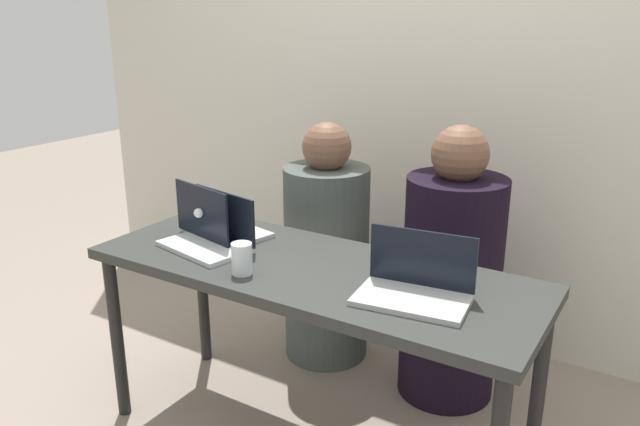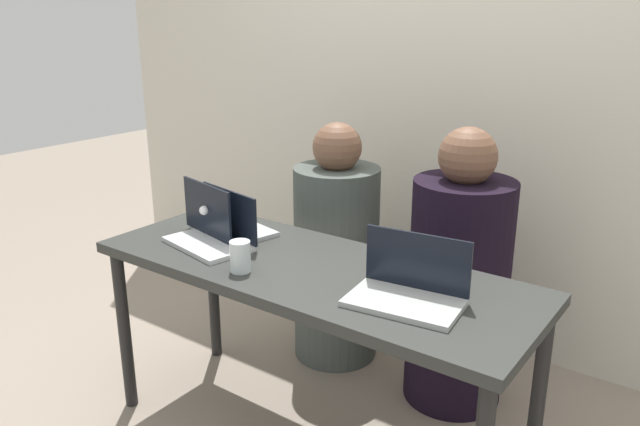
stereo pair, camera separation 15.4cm
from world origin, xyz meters
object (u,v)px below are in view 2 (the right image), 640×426
object	(u,v)px
laptop_back_left	(224,223)
water_glass_left	(240,258)
laptop_front_left	(215,233)
person_on_right	(458,284)
person_on_left	(336,256)
laptop_front_right	(408,288)

from	to	relation	value
laptop_back_left	water_glass_left	xyz separation A→B (m)	(0.31, -0.24, -0.00)
laptop_back_left	laptop_front_left	distance (m)	0.11
person_on_right	water_glass_left	bearing A→B (deg)	64.13
person_on_right	laptop_back_left	world-z (taller)	person_on_right
person_on_left	person_on_right	size ratio (longest dim) A/B	0.96
person_on_right	person_on_left	bearing A→B (deg)	4.78
laptop_back_left	water_glass_left	distance (m)	0.39
person_on_right	laptop_front_right	world-z (taller)	person_on_right
person_on_left	laptop_back_left	xyz separation A→B (m)	(-0.17, -0.56, 0.29)
person_on_left	laptop_front_right	size ratio (longest dim) A/B	3.08
person_on_left	water_glass_left	bearing A→B (deg)	106.03
person_on_right	laptop_back_left	distance (m)	0.99
laptop_front_right	laptop_front_left	size ratio (longest dim) A/B	0.98
laptop_front_left	water_glass_left	distance (m)	0.30
laptop_front_left	water_glass_left	bearing A→B (deg)	-16.67
laptop_front_right	laptop_front_left	bearing A→B (deg)	172.39
person_on_right	laptop_front_right	size ratio (longest dim) A/B	3.20
person_on_left	water_glass_left	distance (m)	0.86
water_glass_left	person_on_right	bearing A→B (deg)	59.35
person_on_right	water_glass_left	xyz separation A→B (m)	(-0.47, -0.79, 0.26)
person_on_right	laptop_front_left	xyz separation A→B (m)	(-0.73, -0.66, 0.26)
laptop_front_left	laptop_front_right	bearing A→B (deg)	10.86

